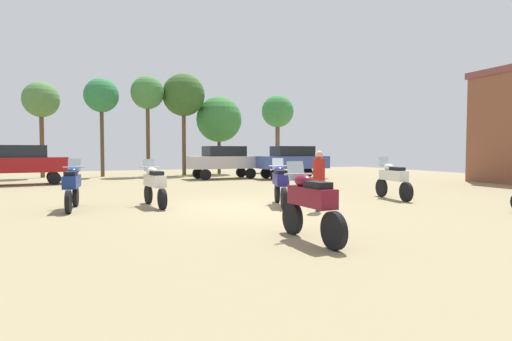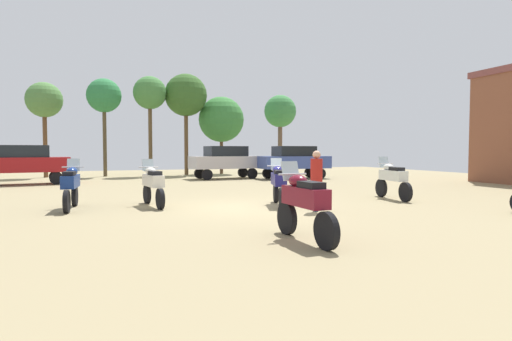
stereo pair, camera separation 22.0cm
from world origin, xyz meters
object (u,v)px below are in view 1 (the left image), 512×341
object	(u,v)px
tree_1	(184,96)
tree_2	(278,112)
motorcycle_4	(154,183)
car_2	(224,160)
motorcycle_7	(72,185)
tree_3	(101,96)
motorcycle_9	(311,203)
car_1	(21,162)
car_3	(292,160)
person_1	(319,176)
tree_6	(41,101)
tree_8	(147,94)
motorcycle_3	(280,182)
tree_9	(219,120)
motorcycle_5	(393,178)

from	to	relation	value
tree_1	tree_2	bearing A→B (deg)	11.03
motorcycle_4	car_2	bearing A→B (deg)	55.04
motorcycle_7	tree_1	size ratio (longest dim) A/B	0.31
motorcycle_7	tree_3	xyz separation A→B (m)	(0.89, 16.13, 4.58)
motorcycle_4	tree_2	bearing A→B (deg)	47.18
motorcycle_9	car_1	world-z (taller)	car_1
car_3	person_1	distance (m)	13.70
car_2	car_3	bearing A→B (deg)	-115.55
car_1	tree_6	world-z (taller)	tree_6
person_1	tree_8	size ratio (longest dim) A/B	0.25
car_1	person_1	size ratio (longest dim) A/B	2.61
motorcycle_3	tree_9	xyz separation A→B (m)	(3.02, 17.95, 3.31)
tree_1	tree_6	size ratio (longest dim) A/B	1.18
motorcycle_3	motorcycle_4	bearing A→B (deg)	179.22
motorcycle_3	tree_8	size ratio (longest dim) A/B	0.32
motorcycle_4	motorcycle_9	distance (m)	6.43
car_3	tree_1	size ratio (longest dim) A/B	0.60
tree_6	tree_9	world-z (taller)	tree_6
motorcycle_3	car_2	xyz separation A→B (m)	(1.84, 12.59, 0.44)
motorcycle_4	car_3	size ratio (longest dim) A/B	0.50
car_3	tree_1	xyz separation A→B (m)	(-5.49, 6.34, 4.46)
motorcycle_7	person_1	world-z (taller)	person_1
tree_1	motorcycle_5	bearing A→B (deg)	-76.54
tree_1	car_3	bearing A→B (deg)	-49.11
tree_2	tree_3	size ratio (longest dim) A/B	0.96
motorcycle_3	car_2	bearing A→B (deg)	98.26
person_1	tree_2	xyz separation A→B (m)	(7.74, 20.55, 3.85)
tree_8	tree_3	bearing A→B (deg)	177.05
tree_3	motorcycle_7	bearing A→B (deg)	-93.16
motorcycle_9	car_1	size ratio (longest dim) A/B	0.48
motorcycle_4	tree_9	xyz separation A→B (m)	(6.74, 16.79, 3.33)
motorcycle_9	tree_8	size ratio (longest dim) A/B	0.32
motorcycle_5	motorcycle_3	bearing A→B (deg)	-170.62
motorcycle_3	car_1	xyz separation A→B (m)	(-9.05, 11.82, 0.44)
car_1	tree_1	bearing A→B (deg)	-66.37
motorcycle_7	motorcycle_3	bearing A→B (deg)	-8.18
motorcycle_5	motorcycle_9	xyz separation A→B (m)	(-6.00, -5.03, -0.00)
motorcycle_3	tree_8	xyz separation A→B (m)	(-2.22, 17.25, 4.87)
car_2	tree_1	distance (m)	6.81
tree_3	tree_6	world-z (taller)	tree_3
motorcycle_9	tree_2	bearing A→B (deg)	64.56
motorcycle_3	motorcycle_5	bearing A→B (deg)	18.53
motorcycle_3	car_3	size ratio (longest dim) A/B	0.51
car_1	motorcycle_3	bearing A→B (deg)	-150.23
tree_2	person_1	bearing A→B (deg)	-110.63
motorcycle_3	motorcycle_9	distance (m)	5.12
person_1	motorcycle_5	bearing A→B (deg)	149.96
motorcycle_4	person_1	world-z (taller)	person_1
motorcycle_9	car_2	size ratio (longest dim) A/B	0.48
car_3	tree_8	size ratio (longest dim) A/B	0.63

